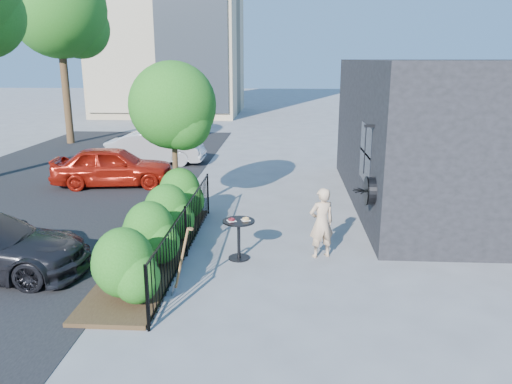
# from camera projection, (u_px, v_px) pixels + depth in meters

# --- Properties ---
(ground) EXTENTS (120.00, 120.00, 0.00)m
(ground) POSITION_uv_depth(u_px,v_px,m) (258.00, 258.00, 10.45)
(ground) COLOR gray
(ground) RESTS_ON ground
(shop_building) EXTENTS (6.22, 9.00, 4.00)m
(shop_building) POSITION_uv_depth(u_px,v_px,m) (463.00, 134.00, 13.94)
(shop_building) COLOR black
(shop_building) RESTS_ON ground
(fence) EXTENTS (0.05, 6.05, 1.10)m
(fence) POSITION_uv_depth(u_px,v_px,m) (186.00, 231.00, 10.39)
(fence) COLOR black
(fence) RESTS_ON ground
(planting_bed) EXTENTS (1.30, 6.00, 0.08)m
(planting_bed) POSITION_uv_depth(u_px,v_px,m) (154.00, 254.00, 10.56)
(planting_bed) COLOR #382616
(planting_bed) RESTS_ON ground
(shrubs) EXTENTS (1.10, 5.60, 1.24)m
(shrubs) POSITION_uv_depth(u_px,v_px,m) (158.00, 223.00, 10.48)
(shrubs) COLOR #226216
(shrubs) RESTS_ON ground
(patio_tree) EXTENTS (2.20, 2.20, 3.94)m
(patio_tree) POSITION_uv_depth(u_px,v_px,m) (175.00, 111.00, 12.52)
(patio_tree) COLOR #3F2B19
(patio_tree) RESTS_ON ground
(street) EXTENTS (9.00, 30.00, 0.01)m
(street) POSITION_uv_depth(u_px,v_px,m) (11.00, 210.00, 13.74)
(street) COLOR black
(street) RESTS_ON ground
(street_tree_far) EXTENTS (4.40, 4.40, 8.28)m
(street_tree_far) POSITION_uv_depth(u_px,v_px,m) (60.00, 16.00, 22.94)
(street_tree_far) COLOR #3F2B19
(street_tree_far) RESTS_ON ground
(cafe_table) EXTENTS (0.66, 0.66, 0.89)m
(cafe_table) POSITION_uv_depth(u_px,v_px,m) (239.00, 232.00, 10.25)
(cafe_table) COLOR black
(cafe_table) RESTS_ON ground
(woman) EXTENTS (0.64, 0.53, 1.50)m
(woman) POSITION_uv_depth(u_px,v_px,m) (322.00, 223.00, 10.32)
(woman) COLOR tan
(woman) RESTS_ON ground
(shovel) EXTENTS (0.43, 0.17, 1.28)m
(shovel) POSITION_uv_depth(u_px,v_px,m) (180.00, 265.00, 8.69)
(shovel) COLOR brown
(shovel) RESTS_ON ground
(car_red) EXTENTS (4.00, 2.03, 1.30)m
(car_red) POSITION_uv_depth(u_px,v_px,m) (113.00, 166.00, 16.19)
(car_red) COLOR #A81A0E
(car_red) RESTS_ON ground
(car_silver) EXTENTS (3.81, 1.35, 1.25)m
(car_silver) POSITION_uv_depth(u_px,v_px,m) (156.00, 148.00, 19.67)
(car_silver) COLOR #B1B1B6
(car_silver) RESTS_ON ground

